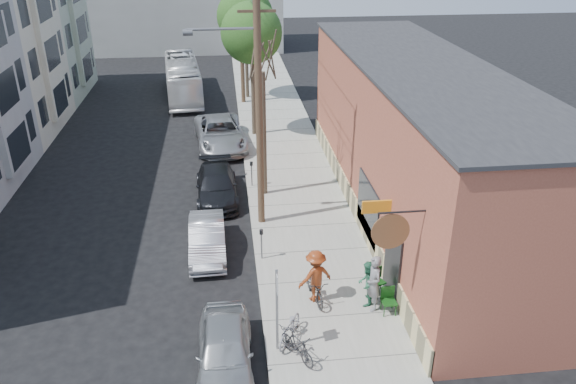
{
  "coord_description": "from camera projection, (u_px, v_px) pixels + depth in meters",
  "views": [
    {
      "loc": [
        1.17,
        -16.31,
        11.71
      ],
      "look_at": [
        3.57,
        4.52,
        1.5
      ],
      "focal_mm": 35.0,
      "sensor_mm": 36.0,
      "label": 1
    }
  ],
  "objects": [
    {
      "name": "utility_pole_far",
      "position": [
        241.0,
        26.0,
        37.22
      ],
      "size": [
        1.8,
        0.28,
        10.0
      ],
      "color": "#503A28",
      "rests_on": "sidewalk"
    },
    {
      "name": "tree_leafy_far",
      "position": [
        245.0,
        17.0,
        38.16
      ],
      "size": [
        3.86,
        3.86,
        7.53
      ],
      "color": "#44392C",
      "rests_on": "sidewalk"
    },
    {
      "name": "car_3",
      "position": [
        220.0,
        133.0,
        31.79
      ],
      "size": [
        3.21,
        5.97,
        1.59
      ],
      "primitive_type": "imported",
      "rotation": [
        0.0,
        0.0,
        0.1
      ],
      "color": "#9FA1A6",
      "rests_on": "ground"
    },
    {
      "name": "parked_bike_b",
      "position": [
        290.0,
        328.0,
        16.97
      ],
      "size": [
        1.25,
        1.7,
        0.85
      ],
      "primitive_type": "imported",
      "rotation": [
        0.0,
        0.0,
        -0.48
      ],
      "color": "gray",
      "rests_on": "sidewalk"
    },
    {
      "name": "car_0",
      "position": [
        225.0,
        351.0,
        15.94
      ],
      "size": [
        1.62,
        3.96,
        1.35
      ],
      "primitive_type": "imported",
      "rotation": [
        0.0,
        0.0,
        -0.01
      ],
      "color": "#9DA1A4",
      "rests_on": "ground"
    },
    {
      "name": "patio_chair_a",
      "position": [
        377.0,
        282.0,
        19.12
      ],
      "size": [
        0.66,
        0.66,
        0.88
      ],
      "primitive_type": null,
      "rotation": [
        0.0,
        0.0,
        0.43
      ],
      "color": "#124013",
      "rests_on": "sidewalk"
    },
    {
      "name": "parked_bike_a",
      "position": [
        297.0,
        346.0,
        16.21
      ],
      "size": [
        1.12,
        1.51,
        0.9
      ],
      "primitive_type": "imported",
      "rotation": [
        0.0,
        0.0,
        0.53
      ],
      "color": "black",
      "rests_on": "sidewalk"
    },
    {
      "name": "parking_meter_near",
      "position": [
        261.0,
        239.0,
        20.88
      ],
      "size": [
        0.14,
        0.14,
        1.24
      ],
      "color": "slate",
      "rests_on": "sidewalk"
    },
    {
      "name": "car_1",
      "position": [
        207.0,
        239.0,
        21.58
      ],
      "size": [
        1.46,
        3.93,
        1.28
      ],
      "primitive_type": "imported",
      "rotation": [
        0.0,
        0.0,
        0.03
      ],
      "color": "#B0B0B8",
      "rests_on": "ground"
    },
    {
      "name": "parking_meter_far",
      "position": [
        252.0,
        170.0,
        26.69
      ],
      "size": [
        0.14,
        0.14,
        1.24
      ],
      "color": "slate",
      "rests_on": "sidewalk"
    },
    {
      "name": "car_2",
      "position": [
        217.0,
        186.0,
        25.83
      ],
      "size": [
        2.0,
        4.62,
        1.32
      ],
      "primitive_type": "imported",
      "rotation": [
        0.0,
        0.0,
        0.03
      ],
      "color": "black",
      "rests_on": "ground"
    },
    {
      "name": "cyclist",
      "position": [
        315.0,
        276.0,
        18.56
      ],
      "size": [
        1.38,
        1.08,
        1.87
      ],
      "primitive_type": "imported",
      "rotation": [
        0.0,
        0.0,
        3.51
      ],
      "color": "maroon",
      "rests_on": "sidewalk"
    },
    {
      "name": "patio_chair_b",
      "position": [
        389.0,
        302.0,
        18.12
      ],
      "size": [
        0.53,
        0.53,
        0.88
      ],
      "primitive_type": null,
      "rotation": [
        0.0,
        0.0,
        0.06
      ],
      "color": "#124013",
      "rests_on": "sidewalk"
    },
    {
      "name": "utility_pole_near",
      "position": [
        257.0,
        101.0,
        21.56
      ],
      "size": [
        3.57,
        0.28,
        10.0
      ],
      "color": "#503A28",
      "rests_on": "sidewalk"
    },
    {
      "name": "ground",
      "position": [
        201.0,
        292.0,
        19.57
      ],
      "size": [
        120.0,
        120.0,
        0.0
      ],
      "primitive_type": "plane",
      "color": "black"
    },
    {
      "name": "patron_green",
      "position": [
        367.0,
        284.0,
        18.41
      ],
      "size": [
        0.87,
        0.95,
        1.59
      ],
      "primitive_type": "imported",
      "rotation": [
        0.0,
        0.0,
        -2.0
      ],
      "color": "#2D724E",
      "rests_on": "sidewalk"
    },
    {
      "name": "sidewalk",
      "position": [
        287.0,
        163.0,
        29.8
      ],
      "size": [
        4.5,
        58.0,
        0.15
      ],
      "primitive_type": "cube",
      "color": "#9D9D92",
      "rests_on": "ground"
    },
    {
      "name": "tree_leafy_mid",
      "position": [
        251.0,
        33.0,
        31.05
      ],
      "size": [
        3.43,
        3.43,
        7.62
      ],
      "color": "#44392C",
      "rests_on": "sidewalk"
    },
    {
      "name": "tree_bare",
      "position": [
        264.0,
        135.0,
        25.07
      ],
      "size": [
        0.24,
        0.24,
        5.73
      ],
      "color": "#44392C",
      "rests_on": "sidewalk"
    },
    {
      "name": "sign_post",
      "position": [
        277.0,
        303.0,
        16.05
      ],
      "size": [
        0.07,
        0.45,
        2.8
      ],
      "color": "slate",
      "rests_on": "sidewalk"
    },
    {
      "name": "cyclist_bike",
      "position": [
        315.0,
        288.0,
        18.78
      ],
      "size": [
        0.84,
        1.77,
        0.89
      ],
      "primitive_type": "imported",
      "rotation": [
        0.0,
        0.0,
        0.15
      ],
      "color": "black",
      "rests_on": "sidewalk"
    },
    {
      "name": "bus",
      "position": [
        183.0,
        78.0,
        40.59
      ],
      "size": [
        3.19,
        9.88,
        2.7
      ],
      "primitive_type": "imported",
      "rotation": [
        0.0,
        0.0,
        0.1
      ],
      "color": "white",
      "rests_on": "ground"
    },
    {
      "name": "cafe_building",
      "position": [
        415.0,
        142.0,
        23.51
      ],
      "size": [
        6.6,
        20.2,
        6.61
      ],
      "color": "#9C4E3A",
      "rests_on": "ground"
    },
    {
      "name": "patron_grey",
      "position": [
        373.0,
        283.0,
        18.12
      ],
      "size": [
        0.6,
        0.79,
        1.95
      ],
      "primitive_type": "imported",
      "rotation": [
        0.0,
        0.0,
        -1.37
      ],
      "color": "slate",
      "rests_on": "sidewalk"
    }
  ]
}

